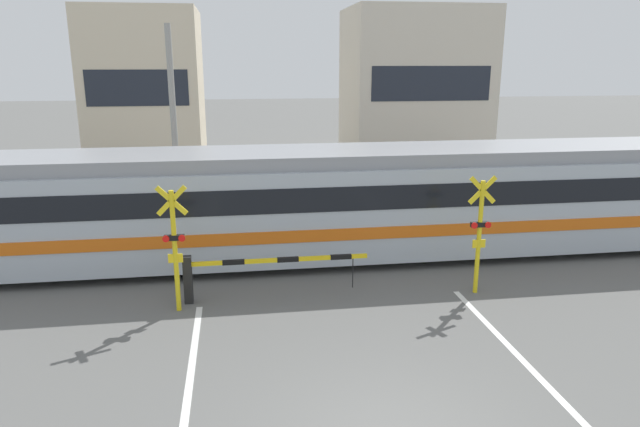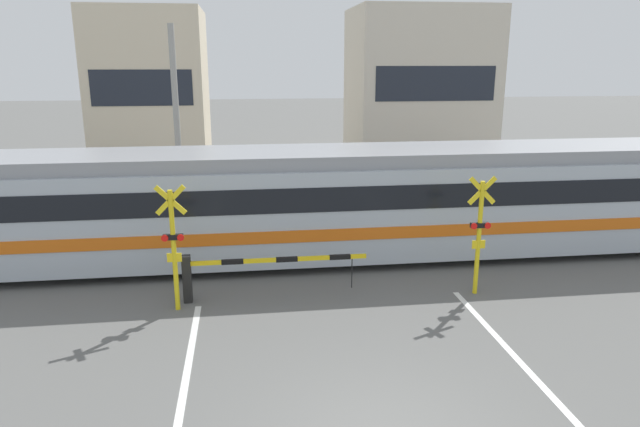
% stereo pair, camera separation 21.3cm
% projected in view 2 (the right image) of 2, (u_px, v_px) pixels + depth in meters
% --- Properties ---
extents(rail_track_near, '(50.00, 0.10, 0.08)m').
position_uv_depth(rail_track_near, '(318.00, 264.00, 15.74)').
color(rail_track_near, '#5B564C').
rests_on(rail_track_near, ground_plane).
extents(rail_track_far, '(50.00, 0.10, 0.08)m').
position_uv_depth(rail_track_far, '(312.00, 248.00, 17.12)').
color(rail_track_far, '#5B564C').
rests_on(rail_track_far, ground_plane).
extents(road_stripe_right, '(0.14, 9.41, 0.01)m').
position_uv_depth(road_stripe_right, '(558.00, 403.00, 9.42)').
color(road_stripe_right, white).
rests_on(road_stripe_right, ground_plane).
extents(commuter_train, '(21.12, 3.02, 3.11)m').
position_uv_depth(commuter_train, '(355.00, 200.00, 16.15)').
color(commuter_train, '#ADB7C1').
rests_on(commuter_train, ground_plane).
extents(crossing_barrier_near, '(4.34, 0.20, 1.14)m').
position_uv_depth(crossing_barrier_near, '(237.00, 269.00, 13.34)').
color(crossing_barrier_near, black).
rests_on(crossing_barrier_near, ground_plane).
extents(crossing_barrier_far, '(4.34, 0.20, 1.14)m').
position_uv_depth(crossing_barrier_far, '(366.00, 203.00, 19.57)').
color(crossing_barrier_far, black).
rests_on(crossing_barrier_far, ground_plane).
extents(crossing_signal_left, '(0.68, 0.15, 2.90)m').
position_uv_depth(crossing_signal_left, '(173.00, 243.00, 12.58)').
color(crossing_signal_left, yellow).
rests_on(crossing_signal_left, ground_plane).
extents(crossing_signal_right, '(0.68, 0.15, 2.90)m').
position_uv_depth(crossing_signal_right, '(479.00, 230.00, 13.48)').
color(crossing_signal_right, yellow).
rests_on(crossing_signal_right, ground_plane).
extents(pedestrian, '(0.38, 0.22, 1.58)m').
position_uv_depth(pedestrian, '(280.00, 189.00, 21.02)').
color(pedestrian, '#33384C').
rests_on(pedestrian, ground_plane).
extents(building_left_of_street, '(5.25, 5.40, 7.87)m').
position_uv_depth(building_left_of_street, '(152.00, 94.00, 27.82)').
color(building_left_of_street, beige).
rests_on(building_left_of_street, ground_plane).
extents(building_right_of_street, '(6.92, 5.40, 8.08)m').
position_uv_depth(building_right_of_street, '(419.00, 90.00, 29.52)').
color(building_right_of_street, beige).
rests_on(building_right_of_street, ground_plane).
extents(utility_pole_streetside, '(0.22, 0.22, 6.73)m').
position_uv_depth(utility_pole_streetside, '(177.00, 122.00, 20.46)').
color(utility_pole_streetside, gray).
rests_on(utility_pole_streetside, ground_plane).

